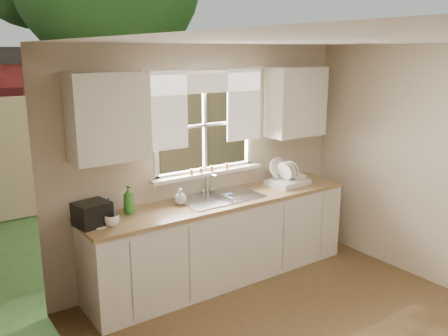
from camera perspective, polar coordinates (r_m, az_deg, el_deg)
room_walls at (r=3.69m, az=15.50°, el=-5.45°), size 3.62×4.02×2.50m
ceiling at (r=3.54m, az=16.02°, el=14.55°), size 3.60×4.00×0.02m
window at (r=5.14m, az=-2.25°, el=3.32°), size 1.38×0.16×1.06m
curtains at (r=5.03m, az=-1.97°, el=8.25°), size 1.50×0.03×0.81m
base_cabinets at (r=5.18m, az=-0.19°, el=-8.71°), size 3.00×0.62×0.87m
countertop at (r=5.03m, az=-0.20°, el=-3.92°), size 3.04×0.65×0.04m
upper_cabinet_left at (r=4.41m, az=-13.76°, el=5.97°), size 0.70×0.33×0.80m
upper_cabinet_right at (r=5.66m, az=8.65°, el=7.88°), size 0.70×0.33×0.80m
wall_outlet at (r=5.73m, az=5.31°, el=0.22°), size 0.08×0.01×0.12m
sill_jars at (r=5.15m, az=-1.94°, el=-0.14°), size 0.50×0.04×0.06m
backyard at (r=11.22m, az=-18.65°, el=18.50°), size 20.00×10.00×6.13m
sink at (r=5.07m, az=-0.40°, el=-4.39°), size 0.88×0.52×0.40m
dish_rack at (r=5.58m, az=7.59°, el=-1.33°), size 0.49×0.39×0.31m
bowl at (r=5.62m, az=8.91°, el=-1.06°), size 0.23×0.23×0.05m
soap_bottle_a at (r=4.62m, az=-11.41°, el=-3.79°), size 0.12×0.12×0.28m
soap_bottle_b at (r=4.60m, az=-13.69°, el=-4.61°), size 0.08×0.09×0.18m
soap_bottle_c at (r=4.84m, az=-5.30°, el=-3.43°), size 0.16×0.16×0.17m
saucer at (r=4.41m, az=-14.90°, el=-6.64°), size 0.20×0.20×0.01m
cup at (r=4.35m, az=-13.33°, el=-6.17°), size 0.14×0.14×0.10m
black_appliance at (r=4.41m, az=-15.59°, el=-5.32°), size 0.33×0.30×0.21m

